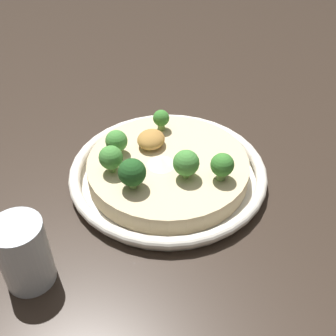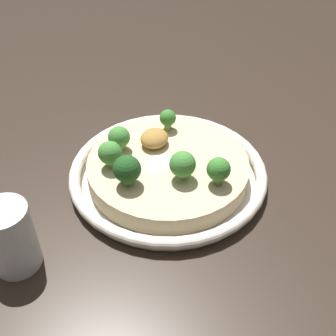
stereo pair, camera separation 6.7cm
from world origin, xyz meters
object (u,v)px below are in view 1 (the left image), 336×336
object	(u,v)px
risotto_bowl	(168,171)
broccoli_back_right	(222,165)
broccoli_front	(116,141)
drinking_glass	(24,253)
broccoli_back	(186,163)
broccoli_front_left	(161,119)
broccoli_front_right	(111,158)
broccoli_right	(132,173)

from	to	relation	value
risotto_bowl	broccoli_back_right	world-z (taller)	broccoli_back_right
broccoli_front	broccoli_back_right	distance (m)	0.17
broccoli_back_right	drinking_glass	size ratio (longest dim) A/B	0.46
broccoli_front	broccoli_back_right	xyz separation A→B (m)	(-0.00, 0.17, 0.00)
drinking_glass	broccoli_back	bearing A→B (deg)	149.20
broccoli_back	broccoli_front_left	distance (m)	0.13
risotto_bowl	broccoli_back	distance (m)	0.07
broccoli_back_right	drinking_glass	distance (m)	0.29
broccoli_back_right	drinking_glass	bearing A→B (deg)	-37.52
broccoli_back	broccoli_front_left	world-z (taller)	broccoli_back
broccoli_front	broccoli_front_right	world-z (taller)	broccoli_front_right
broccoli_front_right	risotto_bowl	bearing A→B (deg)	128.88
broccoli_back_right	broccoli_right	world-z (taller)	broccoli_right
broccoli_right	drinking_glass	distance (m)	0.18
broccoli_back	broccoli_right	size ratio (longest dim) A/B	0.97
drinking_glass	broccoli_front	bearing A→B (deg)	178.05
broccoli_front	broccoli_back	world-z (taller)	broccoli_back
broccoli_back	broccoli_right	xyz separation A→B (m)	(0.05, -0.06, 0.00)
broccoli_front	drinking_glass	distance (m)	0.23
broccoli_back_right	broccoli_front_right	size ratio (longest dim) A/B	0.99
broccoli_front_left	broccoli_back_right	bearing A→B (deg)	57.63
broccoli_back_right	drinking_glass	world-z (taller)	drinking_glass
broccoli_front_left	broccoli_right	world-z (taller)	broccoli_right
broccoli_front	broccoli_front_right	distance (m)	0.04
drinking_glass	broccoli_right	bearing A→B (deg)	158.48
broccoli_right	broccoli_front_right	world-z (taller)	broccoli_right
broccoli_front_right	drinking_glass	distance (m)	0.19
risotto_bowl	broccoli_back	xyz separation A→B (m)	(0.03, 0.04, 0.05)
broccoli_front_right	drinking_glass	bearing A→B (deg)	-6.32
broccoli_front_right	broccoli_front	bearing A→B (deg)	-163.02
broccoli_front	broccoli_back	size ratio (longest dim) A/B	0.89
risotto_bowl	broccoli_back	world-z (taller)	broccoli_back
broccoli_front	broccoli_front_right	bearing A→B (deg)	16.98
broccoli_back_right	broccoli_front_right	xyz separation A→B (m)	(0.05, -0.16, 0.00)
broccoli_front_left	drinking_glass	xyz separation A→B (m)	(0.32, -0.05, -0.01)
risotto_bowl	broccoli_right	world-z (taller)	broccoli_right
risotto_bowl	broccoli_right	xyz separation A→B (m)	(0.08, -0.02, 0.05)
risotto_bowl	drinking_glass	bearing A→B (deg)	-20.32
broccoli_right	broccoli_back	bearing A→B (deg)	128.22
broccoli_front	drinking_glass	world-z (taller)	drinking_glass
broccoli_front	broccoli_right	size ratio (longest dim) A/B	0.86
broccoli_right	broccoli_front_right	size ratio (longest dim) A/B	1.09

